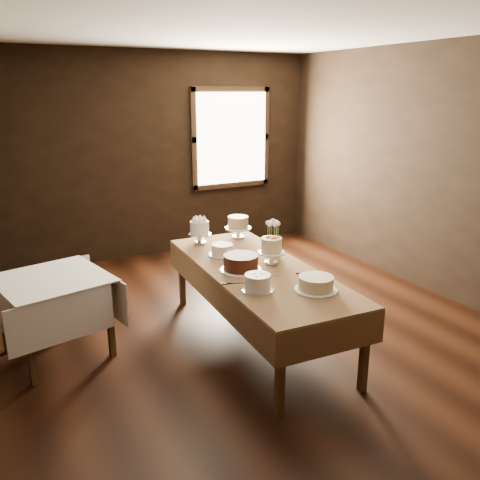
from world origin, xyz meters
name	(u,v)px	position (x,y,z in m)	size (l,w,h in m)	color
floor	(250,342)	(0.00, 0.00, 0.00)	(5.00, 6.00, 0.01)	black
ceiling	(252,20)	(0.00, 0.00, 2.80)	(5.00, 6.00, 0.01)	beige
wall_back	(145,157)	(0.00, 3.00, 1.40)	(5.00, 0.02, 2.80)	black
wall_right	(452,174)	(2.50, 0.00, 1.40)	(0.02, 6.00, 2.80)	black
window	(232,138)	(1.30, 2.94, 1.60)	(1.10, 0.05, 1.30)	#FFEABF
display_table	(258,274)	(0.08, 0.00, 0.67)	(1.03, 2.39, 0.73)	#3C2713
side_table	(53,287)	(-1.62, 0.60, 0.65)	(1.04, 1.04, 0.73)	#3C2713
cake_meringue	(200,233)	(-0.08, 0.95, 0.84)	(0.28, 0.28, 0.25)	silver
cake_speckled	(238,228)	(0.37, 0.96, 0.84)	(0.31, 0.31, 0.25)	white
cake_lattice	(222,250)	(-0.05, 0.49, 0.77)	(0.29, 0.29, 0.10)	white
cake_chocolate	(241,263)	(-0.09, 0.01, 0.80)	(0.44, 0.44, 0.14)	white
cake_flowers	(271,252)	(0.26, 0.06, 0.84)	(0.27, 0.27, 0.26)	white
cake_swirl	(258,283)	(-0.19, -0.46, 0.79)	(0.27, 0.27, 0.14)	silver
cake_cream	(316,284)	(0.23, -0.68, 0.78)	(0.35, 0.35, 0.12)	white
cake_server_a	(273,276)	(0.09, -0.24, 0.73)	(0.24, 0.03, 0.01)	silver
cake_server_b	(314,276)	(0.39, -0.42, 0.73)	(0.24, 0.03, 0.01)	silver
cake_server_c	(244,258)	(0.09, 0.28, 0.73)	(0.24, 0.03, 0.01)	silver
cake_server_d	(273,255)	(0.38, 0.24, 0.73)	(0.24, 0.03, 0.01)	silver
cake_server_e	(241,283)	(-0.24, -0.26, 0.73)	(0.24, 0.03, 0.01)	silver
flower_vase	(273,248)	(0.39, 0.25, 0.80)	(0.14, 0.14, 0.14)	#2D2823
flower_bouquet	(273,229)	(0.39, 0.25, 0.99)	(0.14, 0.14, 0.20)	white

